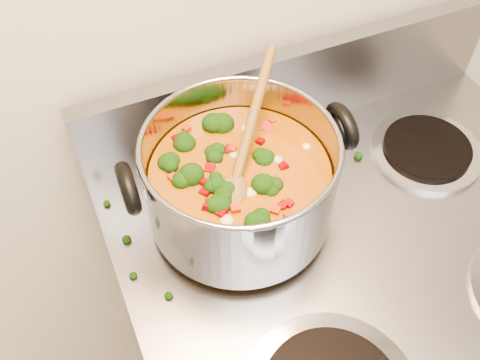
% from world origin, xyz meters
% --- Properties ---
extents(stockpot, '(0.33, 0.27, 0.16)m').
position_xyz_m(stockpot, '(-0.17, 1.31, 1.01)').
color(stockpot, '#95949B').
rests_on(stockpot, electric_range).
extents(wooden_spoon, '(0.19, 0.22, 0.10)m').
position_xyz_m(wooden_spoon, '(-0.16, 1.32, 1.05)').
color(wooden_spoon, brown).
rests_on(wooden_spoon, stockpot).
extents(cooktop_crumbs, '(0.32, 0.35, 0.01)m').
position_xyz_m(cooktop_crumbs, '(-0.21, 1.26, 0.92)').
color(cooktop_crumbs, black).
rests_on(cooktop_crumbs, electric_range).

